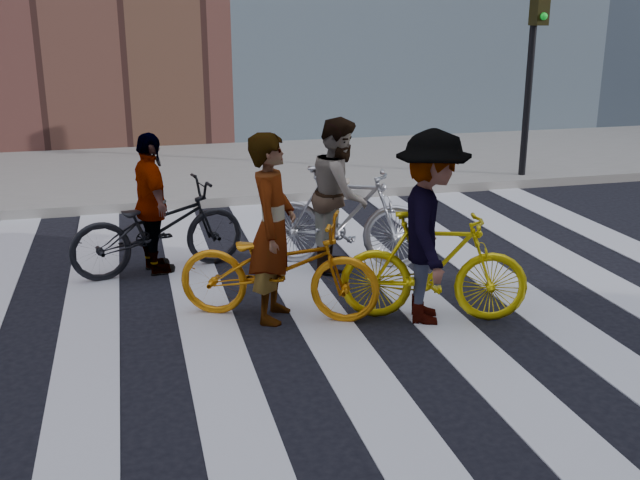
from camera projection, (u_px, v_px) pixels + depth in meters
name	position (u px, v px, depth m)	size (l,w,h in m)	color
ground	(387.00, 328.00, 7.13)	(100.00, 100.00, 0.00)	black
sidewalk_far	(254.00, 168.00, 14.05)	(100.00, 5.00, 0.15)	gray
zebra_crosswalk	(387.00, 327.00, 7.13)	(8.25, 10.00, 0.01)	silver
traffic_signal	(534.00, 50.00, 12.45)	(0.22, 0.42, 3.33)	black
bike_yellow_left	(278.00, 267.00, 7.24)	(0.69, 1.97, 1.04)	orange
bike_silver_mid	(344.00, 217.00, 8.72)	(0.56, 1.98, 1.19)	#ABADB5
bike_yellow_right	(434.00, 267.00, 7.19)	(0.51, 1.80, 1.08)	yellow
bike_dark_rear	(158.00, 228.00, 8.54)	(0.70, 2.01, 1.06)	black
rider_left	(273.00, 228.00, 7.11)	(0.67, 0.44, 1.83)	slate
rider_mid	(340.00, 194.00, 8.62)	(0.86, 0.67, 1.76)	slate
rider_right	(431.00, 228.00, 7.06)	(1.20, 0.69, 1.86)	slate
rider_rear	(152.00, 204.00, 8.44)	(0.95, 0.40, 1.62)	slate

